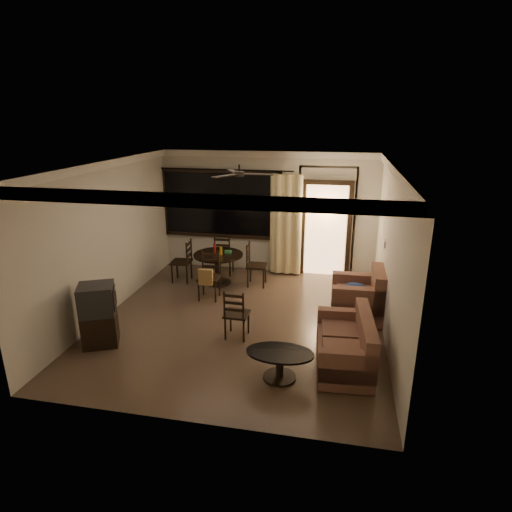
% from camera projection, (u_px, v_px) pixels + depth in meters
% --- Properties ---
extents(ground, '(5.50, 5.50, 0.00)m').
position_uv_depth(ground, '(241.00, 321.00, 7.78)').
color(ground, '#7F6651').
rests_on(ground, ground).
extents(room_shell, '(5.50, 6.70, 5.50)m').
position_uv_depth(room_shell, '(288.00, 204.00, 8.74)').
color(room_shell, beige).
rests_on(room_shell, ground).
extents(dining_table, '(1.08, 1.08, 0.90)m').
position_uv_depth(dining_table, '(219.00, 260.00, 9.36)').
color(dining_table, black).
rests_on(dining_table, ground).
extents(dining_chair_west, '(0.44, 0.44, 0.95)m').
position_uv_depth(dining_chair_west, '(182.00, 269.00, 9.55)').
color(dining_chair_west, black).
rests_on(dining_chair_west, ground).
extents(dining_chair_east, '(0.44, 0.44, 0.95)m').
position_uv_depth(dining_chair_east, '(256.00, 273.00, 9.32)').
color(dining_chair_east, black).
rests_on(dining_chair_east, ground).
extents(dining_chair_south, '(0.44, 0.50, 0.95)m').
position_uv_depth(dining_chair_south, '(209.00, 284.00, 8.62)').
color(dining_chair_south, black).
rests_on(dining_chair_south, ground).
extents(dining_chair_north, '(0.44, 0.44, 0.95)m').
position_uv_depth(dining_chair_north, '(224.00, 262.00, 9.99)').
color(dining_chair_north, black).
rests_on(dining_chair_north, ground).
extents(tv_cabinet, '(0.69, 0.66, 1.03)m').
position_uv_depth(tv_cabinet, '(99.00, 315.00, 6.84)').
color(tv_cabinet, black).
rests_on(tv_cabinet, ground).
extents(sofa, '(0.87, 1.51, 0.78)m').
position_uv_depth(sofa, '(348.00, 347.00, 6.30)').
color(sofa, '#4B2C22').
rests_on(sofa, ground).
extents(armchair, '(0.94, 0.94, 0.92)m').
position_uv_depth(armchair, '(360.00, 298.00, 7.79)').
color(armchair, '#4B2C22').
rests_on(armchair, ground).
extents(coffee_table, '(0.96, 0.58, 0.42)m').
position_uv_depth(coffee_table, '(280.00, 361.00, 6.00)').
color(coffee_table, black).
rests_on(coffee_table, ground).
extents(side_chair, '(0.40, 0.40, 0.88)m').
position_uv_depth(side_chair, '(237.00, 323.00, 7.13)').
color(side_chair, black).
rests_on(side_chair, ground).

